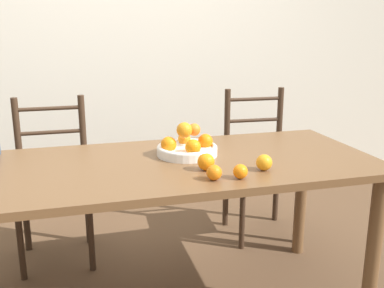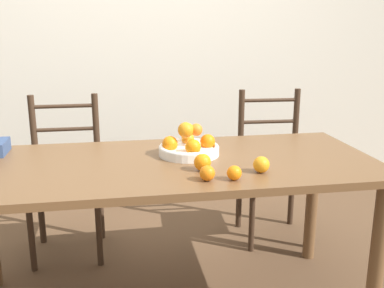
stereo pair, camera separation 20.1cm
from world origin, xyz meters
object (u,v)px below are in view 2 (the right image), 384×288
Objects in this scene: orange_loose_0 at (202,162)px; chair_right at (273,169)px; fruit_bowl at (189,146)px; orange_loose_1 at (234,173)px; orange_loose_3 at (207,173)px; orange_loose_2 at (261,165)px; chair_left at (66,180)px.

orange_loose_0 is 1.12m from chair_right.
orange_loose_1 is (0.12, -0.39, -0.01)m from fruit_bowl.
orange_loose_3 is (-0.11, 0.01, 0.00)m from orange_loose_1.
orange_loose_1 is 1.18m from chair_right.
fruit_bowl reaches higher than orange_loose_2.
chair_left reaches higher than orange_loose_1.
fruit_bowl reaches higher than orange_loose_1.
orange_loose_1 is 1.31m from chair_left.
fruit_bowl is at bearing -42.20° from chair_left.
chair_left is (-0.66, 0.61, -0.35)m from fruit_bowl.
orange_loose_3 reaches higher than orange_loose_1.
orange_loose_2 is 0.07× the size of chair_left.
chair_left is (-0.67, 0.99, -0.33)m from orange_loose_3.
orange_loose_2 is (0.24, -0.07, -0.00)m from orange_loose_0.
orange_loose_0 is at bearing 164.17° from orange_loose_2.
orange_loose_0 is 0.08× the size of chair_left.
chair_right is at bearing 66.57° from orange_loose_2.
fruit_bowl is 3.91× the size of orange_loose_0.
orange_loose_0 is 1.14m from chair_left.
chair_left is 1.00× the size of chair_right.
fruit_bowl is 0.96m from chair_right.
orange_loose_3 is at bearing 174.08° from orange_loose_1.
fruit_bowl is 0.30× the size of chair_right.
fruit_bowl is 4.82× the size of orange_loose_1.
orange_loose_1 is at bearing -72.81° from fruit_bowl.
orange_loose_2 is 1.11× the size of orange_loose_3.
fruit_bowl is at bearing -134.70° from chair_right.
orange_loose_0 is 1.17× the size of orange_loose_3.
chair_left is at bearing 128.42° from orange_loose_0.
orange_loose_2 is 1.35m from chair_left.
orange_loose_2 is at bearing -50.61° from fruit_bowl.
orange_loose_0 is at bearing 87.33° from orange_loose_3.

